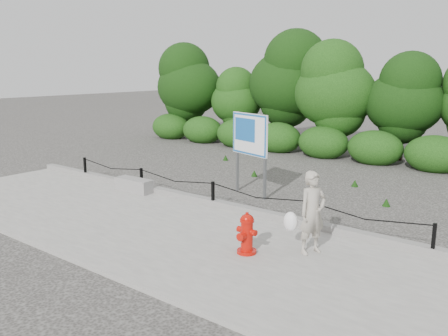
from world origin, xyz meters
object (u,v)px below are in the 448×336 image
pedestrian (311,213)px  concrete_block (134,185)px  fire_hydrant (247,234)px  advertising_sign (250,138)px

pedestrian → concrete_block: pedestrian is taller
fire_hydrant → pedestrian: 1.20m
advertising_sign → pedestrian: bearing=-24.7°
concrete_block → advertising_sign: advertising_sign is taller
fire_hydrant → pedestrian: bearing=40.3°
fire_hydrant → advertising_sign: bearing=125.1°
fire_hydrant → pedestrian: size_ratio=0.51×
concrete_block → advertising_sign: 3.33m
concrete_block → advertising_sign: size_ratio=0.51×
fire_hydrant → concrete_block: 5.14m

